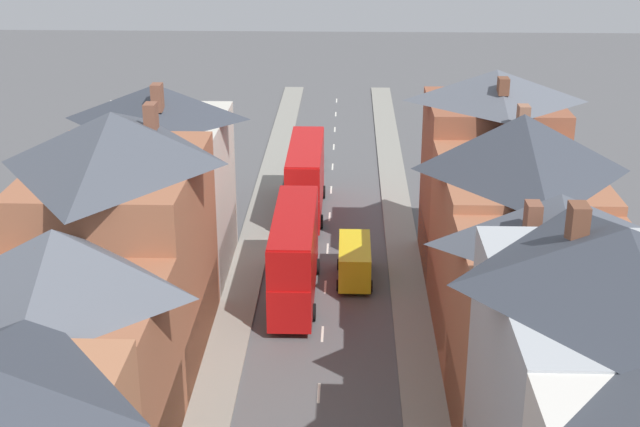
# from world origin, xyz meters

# --- Properties ---
(pavement_left) EXTENTS (2.20, 104.00, 0.14)m
(pavement_left) POSITION_xyz_m (-5.10, 38.00, 0.07)
(pavement_left) COLOR gray
(pavement_left) RESTS_ON ground
(pavement_right) EXTENTS (2.20, 104.00, 0.14)m
(pavement_right) POSITION_xyz_m (5.10, 38.00, 0.07)
(pavement_right) COLOR gray
(pavement_right) RESTS_ON ground
(centre_line_dashes) EXTENTS (0.14, 97.80, 0.01)m
(centre_line_dashes) POSITION_xyz_m (0.00, 36.00, 0.01)
(centre_line_dashes) COLOR silver
(centre_line_dashes) RESTS_ON ground
(terrace_row_left) EXTENTS (8.00, 54.25, 13.21)m
(terrace_row_left) POSITION_xyz_m (-10.18, 16.29, 5.85)
(terrace_row_left) COLOR #935138
(terrace_row_left) RESTS_ON ground
(terrace_row_right) EXTENTS (8.00, 55.24, 14.70)m
(terrace_row_right) POSITION_xyz_m (10.19, 14.89, 6.61)
(terrace_row_right) COLOR #B2704C
(terrace_row_right) RESTS_ON ground
(double_decker_bus_lead) EXTENTS (2.74, 10.80, 5.30)m
(double_decker_bus_lead) POSITION_xyz_m (-1.81, 48.76, 2.82)
(double_decker_bus_lead) COLOR red
(double_decker_bus_lead) RESTS_ON ground
(double_decker_bus_mid_street) EXTENTS (2.74, 10.80, 5.30)m
(double_decker_bus_mid_street) POSITION_xyz_m (-1.81, 34.64, 2.82)
(double_decker_bus_mid_street) COLOR #B70F0F
(double_decker_bus_mid_street) RESTS_ON ground
(car_near_blue) EXTENTS (1.90, 4.27, 1.71)m
(car_near_blue) POSITION_xyz_m (-1.80, 60.35, 0.86)
(car_near_blue) COLOR silver
(car_near_blue) RESTS_ON ground
(delivery_van) EXTENTS (2.20, 5.20, 2.41)m
(delivery_van) POSITION_xyz_m (1.80, 37.07, 1.34)
(delivery_van) COLOR yellow
(delivery_van) RESTS_ON ground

